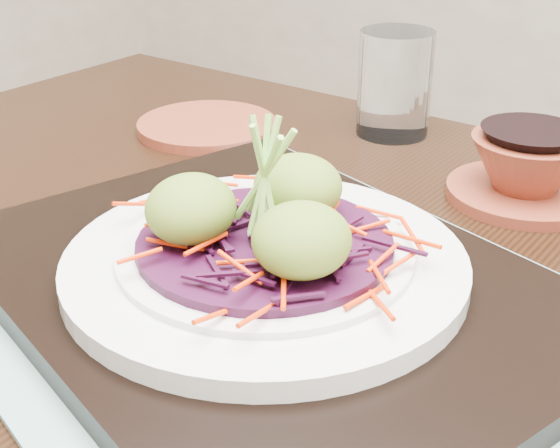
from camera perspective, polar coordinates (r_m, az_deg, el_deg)
The scene contains 11 objects.
dining_table at distance 0.67m, azimuth 1.13°, elevation -9.51°, with size 1.20×0.86×0.71m.
placemat at distance 0.56m, azimuth -1.07°, elevation -5.54°, with size 0.50×0.39×0.00m, color gray.
serving_tray at distance 0.56m, azimuth -1.08°, elevation -4.50°, with size 0.44×0.33×0.02m, color black.
white_plate at distance 0.55m, azimuth -1.10°, elevation -2.78°, with size 0.28×0.28×0.02m.
cabbage_bed at distance 0.54m, azimuth -1.11°, elevation -1.45°, with size 0.18×0.18×0.01m, color #340A26.
carrot_julienne at distance 0.54m, azimuth -1.12°, elevation -0.63°, with size 0.22×0.22×0.01m, color red, non-canonical shape.
guacamole_scoops at distance 0.53m, azimuth -1.18°, elevation 0.93°, with size 0.15×0.14×0.05m.
scallion_garnish at distance 0.52m, azimuth -1.15°, elevation 3.11°, with size 0.07×0.07×0.10m, color #87C64F, non-canonical shape.
terracotta_side_plate at distance 0.89m, azimuth -5.35°, elevation 7.15°, with size 0.16×0.16×0.01m, color maroon.
water_glass at distance 0.88m, azimuth 8.39°, elevation 10.14°, with size 0.08×0.08×0.11m, color white.
terracotta_bowl_set at distance 0.75m, azimuth 17.56°, elevation 3.66°, with size 0.17×0.17×0.06m.
Camera 1 is at (0.17, -0.47, 1.01)m, focal length 50.00 mm.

